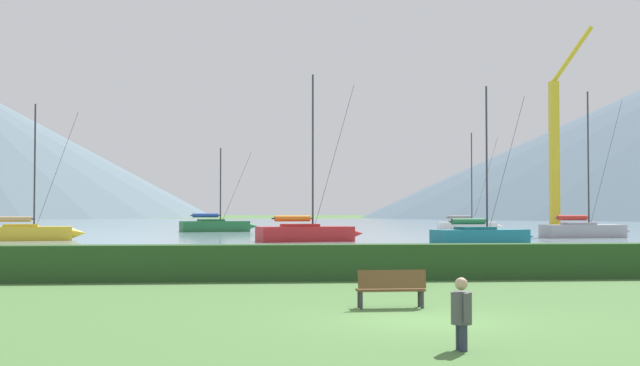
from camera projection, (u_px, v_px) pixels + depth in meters
ground_plane at (427, 321)px, 18.26m from camera, size 1000.00×1000.00×0.00m
harbor_water at (267, 224)px, 154.63m from camera, size 320.00×246.00×0.00m
hedge_line at (359, 262)px, 29.23m from camera, size 80.00×1.20×1.24m
sailboat_slip_0 at (306, 232)px, 66.39m from camera, size 8.85×4.28×13.30m
sailboat_slip_1 at (468, 226)px, 100.92m from camera, size 7.95×2.37×11.89m
sailboat_slip_2 at (27, 232)px, 68.63m from camera, size 8.52×3.88×11.23m
sailboat_slip_3 at (584, 229)px, 76.07m from camera, size 8.74×3.39×13.32m
sailboat_slip_4 at (216, 225)px, 98.50m from camera, size 9.31×4.62×9.87m
sailboat_slip_5 at (481, 235)px, 59.83m from camera, size 8.10×4.12×11.38m
park_bench_near_path at (391, 287)px, 20.60m from camera, size 1.69×0.51×0.95m
person_seated_viewer at (461, 310)px, 14.36m from camera, size 0.36×0.57×1.25m
dock_crane at (556, 167)px, 79.85m from camera, size 4.92×2.00×20.19m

